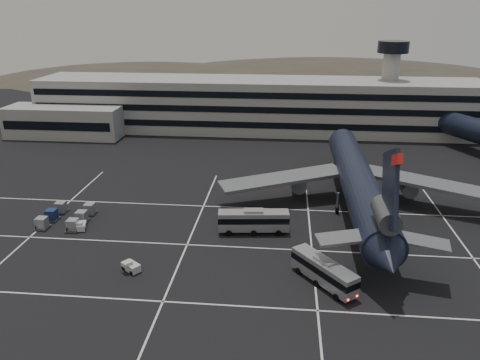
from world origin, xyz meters
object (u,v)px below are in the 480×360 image
(trijet_main, at_px, (358,181))
(bus_near, at_px, (324,270))
(tug_a, at_px, (82,226))
(uld_cluster, at_px, (67,216))
(bus_far, at_px, (253,220))

(trijet_main, height_order, bus_near, trijet_main)
(tug_a, xyz_separation_m, uld_cluster, (-3.60, 2.68, 0.27))
(trijet_main, xyz_separation_m, tug_a, (-43.19, -11.54, -4.60))
(bus_far, bearing_deg, bus_near, -149.87)
(tug_a, distance_m, uld_cluster, 4.49)
(trijet_main, distance_m, uld_cluster, 47.81)
(bus_far, xyz_separation_m, tug_a, (-26.56, -1.68, -1.42))
(tug_a, relative_size, uld_cluster, 0.30)
(trijet_main, bearing_deg, tug_a, -164.99)
(bus_far, relative_size, tug_a, 4.27)
(tug_a, bearing_deg, uld_cluster, 126.70)
(bus_near, xyz_separation_m, tug_a, (-36.23, 11.61, -1.28))
(bus_near, distance_m, bus_far, 16.44)
(bus_near, bearing_deg, trijet_main, 34.80)
(trijet_main, bearing_deg, bus_far, -149.30)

